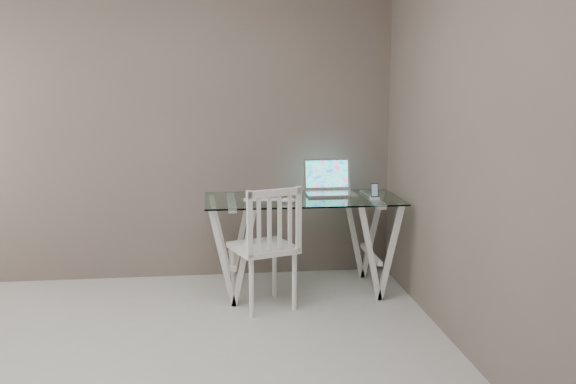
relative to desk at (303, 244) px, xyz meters
name	(u,v)px	position (x,y,z in m)	size (l,w,h in m)	color
room	(86,65)	(-1.25, -1.72, 1.33)	(4.50, 4.52, 2.71)	#ADABA6
desk	(303,244)	(0.00, 0.00, 0.00)	(1.50, 0.70, 0.75)	silver
chair	(268,242)	(-0.31, -0.38, 0.12)	(0.53, 0.53, 0.91)	white
laptop	(329,185)	(0.24, 0.19, 0.43)	(0.38, 0.32, 0.27)	silver
keyboard	(262,200)	(-0.32, -0.06, 0.37)	(0.30, 0.13, 0.01)	silver
mouse	(288,200)	(-0.13, -0.17, 0.38)	(0.11, 0.07, 0.04)	white
phone_dock	(375,195)	(0.54, -0.10, 0.40)	(0.07, 0.07, 0.12)	white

